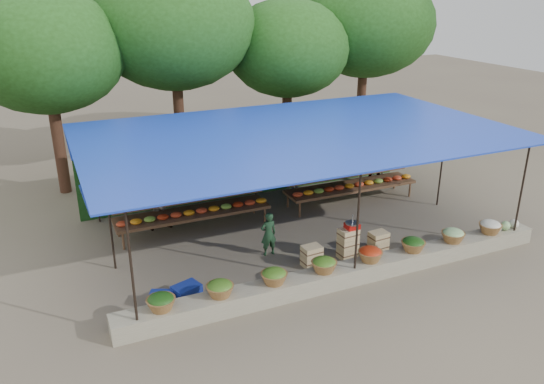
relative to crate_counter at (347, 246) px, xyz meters
name	(u,v)px	position (x,y,z in m)	size (l,w,h in m)	color
ground	(296,232)	(-0.49, 1.77, -0.31)	(60.00, 60.00, 0.00)	brown
stone_curb	(351,273)	(-0.49, -0.98, -0.11)	(10.60, 0.55, 0.40)	slate
stall_canopy	(297,137)	(-0.49, 1.83, 2.37)	(10.80, 6.60, 2.82)	black
produce_baskets	(348,260)	(-0.59, -0.98, 0.25)	(8.98, 0.58, 0.34)	brown
netting_backdrop	(252,157)	(-0.49, 4.92, 0.94)	(10.60, 0.06, 2.50)	#1A4619
tree_row	(233,34)	(0.01, 7.85, 4.39)	(16.51, 5.50, 7.12)	#321B12
fruit_table_left	(193,209)	(-2.98, 3.12, 0.30)	(4.21, 0.95, 0.93)	#4F321F
fruit_table_right	(350,183)	(2.02, 3.12, 0.30)	(4.21, 0.95, 0.93)	#4F321F
crate_counter	(347,246)	(0.00, 0.00, 0.00)	(2.37, 0.37, 0.77)	tan
weighing_scale	(352,225)	(0.12, 0.00, 0.55)	(0.34, 0.34, 0.36)	#B6120E
vendor_seated	(268,234)	(-1.69, 0.93, 0.26)	(0.41, 0.27, 1.13)	#193921
customer_left	(162,201)	(-3.72, 3.47, 0.50)	(0.79, 0.62, 1.63)	slate
customer_mid	(297,168)	(0.71, 4.18, 0.62)	(1.21, 0.69, 1.87)	slate
customer_right	(375,157)	(3.61, 4.17, 0.62)	(1.10, 0.46, 1.87)	slate
blue_crate_front	(162,299)	(-4.64, -0.23, -0.16)	(0.49, 0.35, 0.29)	navy
blue_crate_back	(187,292)	(-4.10, -0.23, -0.14)	(0.57, 0.41, 0.34)	navy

